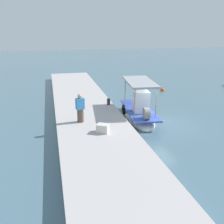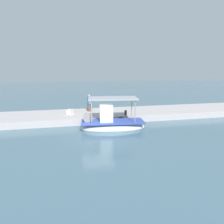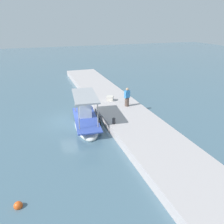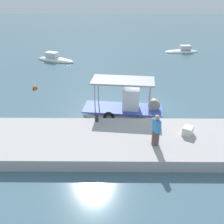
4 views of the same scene
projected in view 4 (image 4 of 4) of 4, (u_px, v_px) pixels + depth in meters
The scene contains 9 objects.
ground_plane at pixel (142, 111), 18.80m from camera, with size 120.00×120.00×0.00m, color slate.
dock_quay at pixel (150, 142), 14.67m from camera, with size 36.00×4.41×0.67m, color #B5ACAC.
main_fishing_boat at pixel (124, 110), 17.84m from camera, with size 5.76×2.44×3.09m.
fisherman_near_bollard at pixel (156, 131), 13.52m from camera, with size 0.48×0.56×1.78m.
mooring_bollard at pixel (97, 118), 16.03m from camera, with size 0.24×0.24×0.47m, color #2D2D33.
cargo_crate at pixel (188, 131), 14.67m from camera, with size 0.64×0.51×0.48m, color beige.
marker_buoy at pixel (35, 88), 22.65m from camera, with size 0.42×0.42×0.42m.
moored_boat_near at pixel (182, 51), 33.95m from camera, with size 4.59×2.00×1.15m.
moored_boat_mid at pixel (55, 60), 30.31m from camera, with size 4.92×3.10×1.26m.
Camera 4 is at (-2.04, -16.74, 8.59)m, focal length 41.34 mm.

